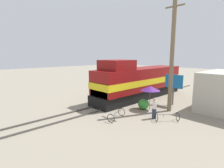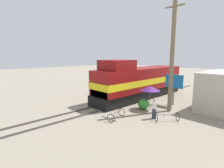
{
  "view_description": "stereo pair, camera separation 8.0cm",
  "coord_description": "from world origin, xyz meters",
  "px_view_note": "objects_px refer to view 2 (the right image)",
  "views": [
    {
      "loc": [
        13.15,
        -11.97,
        5.34
      ],
      "look_at": [
        1.2,
        -0.66,
        2.57
      ],
      "focal_mm": 28.0,
      "sensor_mm": 36.0,
      "label": 1
    },
    {
      "loc": [
        13.21,
        -11.91,
        5.34
      ],
      "look_at": [
        1.2,
        -0.66,
        2.57
      ],
      "focal_mm": 28.0,
      "sensor_mm": 36.0,
      "label": 2
    }
  ],
  "objects_px": {
    "billboard_sign": "(174,83)",
    "bicycle_spare": "(116,115)",
    "locomotive": "(139,82)",
    "utility_pole": "(172,53)",
    "vendor_umbrella": "(150,88)",
    "bicycle": "(167,117)",
    "person_bystander": "(154,107)"
  },
  "relations": [
    {
      "from": "vendor_umbrella",
      "to": "bicycle_spare",
      "type": "bearing_deg",
      "value": -94.71
    },
    {
      "from": "locomotive",
      "to": "bicycle",
      "type": "height_order",
      "value": "locomotive"
    },
    {
      "from": "utility_pole",
      "to": "bicycle_spare",
      "type": "distance_m",
      "value": 7.57
    },
    {
      "from": "vendor_umbrella",
      "to": "person_bystander",
      "type": "distance_m",
      "value": 2.82
    },
    {
      "from": "locomotive",
      "to": "utility_pole",
      "type": "distance_m",
      "value": 6.49
    },
    {
      "from": "billboard_sign",
      "to": "bicycle_spare",
      "type": "relative_size",
      "value": 1.68
    },
    {
      "from": "person_bystander",
      "to": "bicycle_spare",
      "type": "relative_size",
      "value": 0.92
    },
    {
      "from": "locomotive",
      "to": "utility_pole",
      "type": "height_order",
      "value": "utility_pole"
    },
    {
      "from": "utility_pole",
      "to": "billboard_sign",
      "type": "bearing_deg",
      "value": 109.68
    },
    {
      "from": "utility_pole",
      "to": "person_bystander",
      "type": "xyz_separation_m",
      "value": [
        0.16,
        -2.83,
        -4.5
      ]
    },
    {
      "from": "vendor_umbrella",
      "to": "bicycle_spare",
      "type": "distance_m",
      "value": 4.65
    },
    {
      "from": "billboard_sign",
      "to": "bicycle_spare",
      "type": "height_order",
      "value": "billboard_sign"
    },
    {
      "from": "locomotive",
      "to": "person_bystander",
      "type": "relative_size",
      "value": 7.87
    },
    {
      "from": "locomotive",
      "to": "bicycle",
      "type": "distance_m",
      "value": 7.95
    },
    {
      "from": "locomotive",
      "to": "person_bystander",
      "type": "bearing_deg",
      "value": -41.2
    },
    {
      "from": "billboard_sign",
      "to": "bicycle_spare",
      "type": "xyz_separation_m",
      "value": [
        -1.19,
        -7.35,
        -2.04
      ]
    },
    {
      "from": "vendor_umbrella",
      "to": "bicycle",
      "type": "height_order",
      "value": "vendor_umbrella"
    },
    {
      "from": "vendor_umbrella",
      "to": "billboard_sign",
      "type": "relative_size",
      "value": 0.71
    },
    {
      "from": "utility_pole",
      "to": "person_bystander",
      "type": "distance_m",
      "value": 5.32
    },
    {
      "from": "utility_pole",
      "to": "billboard_sign",
      "type": "height_order",
      "value": "utility_pole"
    },
    {
      "from": "utility_pole",
      "to": "vendor_umbrella",
      "type": "height_order",
      "value": "utility_pole"
    },
    {
      "from": "bicycle",
      "to": "bicycle_spare",
      "type": "xyz_separation_m",
      "value": [
        -3.17,
        -2.66,
        -0.0
      ]
    },
    {
      "from": "person_bystander",
      "to": "bicycle_spare",
      "type": "bearing_deg",
      "value": -131.52
    },
    {
      "from": "vendor_umbrella",
      "to": "bicycle_spare",
      "type": "relative_size",
      "value": 1.19
    },
    {
      "from": "vendor_umbrella",
      "to": "person_bystander",
      "type": "relative_size",
      "value": 1.29
    },
    {
      "from": "billboard_sign",
      "to": "utility_pole",
      "type": "bearing_deg",
      "value": -70.32
    },
    {
      "from": "utility_pole",
      "to": "billboard_sign",
      "type": "distance_m",
      "value": 3.83
    },
    {
      "from": "utility_pole",
      "to": "bicycle",
      "type": "relative_size",
      "value": 5.93
    },
    {
      "from": "person_bystander",
      "to": "bicycle",
      "type": "bearing_deg",
      "value": 14.27
    },
    {
      "from": "billboard_sign",
      "to": "person_bystander",
      "type": "xyz_separation_m",
      "value": [
        0.92,
        -4.96,
        -1.41
      ]
    },
    {
      "from": "locomotive",
      "to": "vendor_umbrella",
      "type": "distance_m",
      "value": 4.53
    },
    {
      "from": "utility_pole",
      "to": "person_bystander",
      "type": "bearing_deg",
      "value": -86.73
    }
  ]
}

